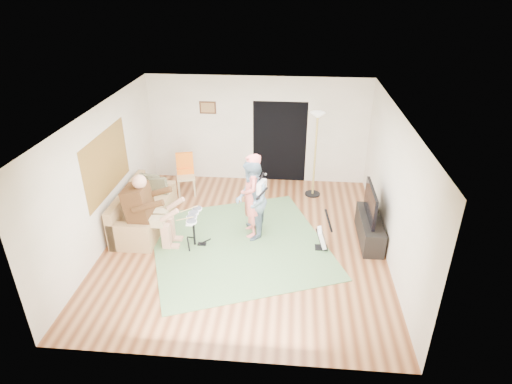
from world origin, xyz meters
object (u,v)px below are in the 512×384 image
torchiere_lamp (316,140)px  dining_chair (187,180)px  sofa (141,214)px  drum_kit (194,231)px  tv_cabinet (370,229)px  singer (251,196)px  guitarist (252,200)px  guitar_spare (322,238)px  television (371,203)px

torchiere_lamp → dining_chair: (-3.08, -0.20, -1.06)m
dining_chair → sofa: bearing=-127.2°
drum_kit → dining_chair: size_ratio=0.71×
tv_cabinet → sofa: bearing=178.3°
singer → tv_cabinet: singer is taller
guitarist → tv_cabinet: (2.39, 0.07, -0.59)m
drum_kit → dining_chair: (-0.67, 2.21, 0.05)m
guitarist → tv_cabinet: 2.47m
drum_kit → guitar_spare: (2.53, 0.09, -0.06)m
drum_kit → television: 3.53m
sofa → guitar_spare: size_ratio=2.31×
television → drum_kit: bearing=-171.6°
guitarist → guitar_spare: size_ratio=1.87×
sofa → dining_chair: bearing=68.2°
drum_kit → singer: 1.34m
sofa → torchiere_lamp: torchiere_lamp is taller
drum_kit → tv_cabinet: 3.54m
drum_kit → singer: bearing=25.7°
guitar_spare → dining_chair: dining_chair is taller
sofa → guitarist: size_ratio=1.24×
drum_kit → torchiere_lamp: (2.42, 2.41, 1.11)m
tv_cabinet → dining_chair: bearing=157.8°
dining_chair → television: size_ratio=0.91×
sofa → television: (4.74, -0.14, 0.57)m
drum_kit → torchiere_lamp: torchiere_lamp is taller
sofa → singer: bearing=-3.0°
drum_kit → sofa: bearing=153.3°
dining_chair → television: bearing=-37.8°
guitarist → television: 2.34m
drum_kit → guitar_spare: size_ratio=0.81×
dining_chair → torchiere_lamp: bearing=-11.6°
torchiere_lamp → dining_chair: size_ratio=2.04×
singer → dining_chair: (-1.76, 1.69, -0.52)m
singer → television: size_ratio=1.60×
guitarist → dining_chair: (-1.77, 1.77, -0.47)m
singer → torchiere_lamp: 2.37m
singer → dining_chair: 2.49m
torchiere_lamp → television: (1.03, -1.90, -0.57)m
torchiere_lamp → tv_cabinet: 2.48m
drum_kit → television: bearing=8.4°
guitar_spare → tv_cabinet: size_ratio=0.64×
television → tv_cabinet: bearing=0.0°
drum_kit → singer: (1.09, 0.53, 0.57)m
sofa → dining_chair: (0.63, 1.56, 0.08)m
torchiere_lamp → guitarist: bearing=-123.6°
dining_chair → tv_cabinet: (4.17, -1.70, -0.11)m
guitarist → dining_chair: bearing=-145.6°
sofa → television: 4.78m
sofa → guitar_spare: 3.86m
torchiere_lamp → tv_cabinet: size_ratio=1.48×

